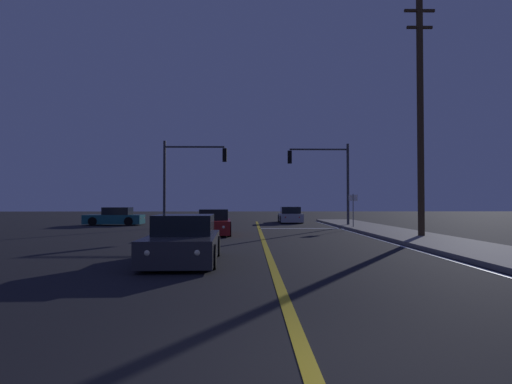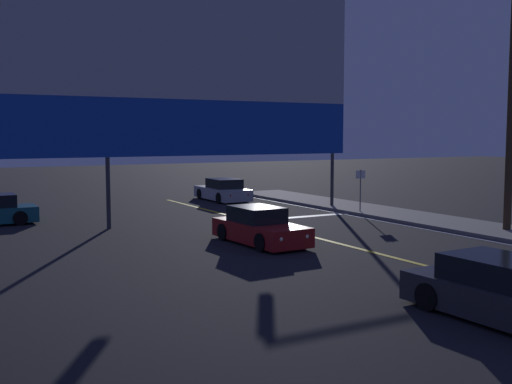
# 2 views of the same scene
# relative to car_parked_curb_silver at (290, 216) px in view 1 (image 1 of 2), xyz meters

# --- Properties ---
(ground_plane) EXTENTS (160.00, 160.00, 0.00)m
(ground_plane) POSITION_rel_car_parked_curb_silver_xyz_m (-2.82, -33.02, -0.58)
(ground_plane) COLOR black
(sidewalk_right) EXTENTS (3.20, 46.60, 0.15)m
(sidewalk_right) POSITION_rel_car_parked_curb_silver_xyz_m (4.31, -20.08, -0.51)
(sidewalk_right) COLOR gray
(sidewalk_right) RESTS_ON ground
(lane_line_center) EXTENTS (0.20, 44.01, 0.01)m
(lane_line_center) POSITION_rel_car_parked_curb_silver_xyz_m (-2.82, -20.08, -0.58)
(lane_line_center) COLOR gold
(lane_line_center) RESTS_ON ground
(lane_line_edge_right) EXTENTS (0.16, 44.01, 0.01)m
(lane_line_edge_right) POSITION_rel_car_parked_curb_silver_xyz_m (2.46, -20.08, -0.58)
(lane_line_edge_right) COLOR white
(lane_line_edge_right) RESTS_ON ground
(stop_bar) EXTENTS (5.53, 0.50, 0.01)m
(stop_bar) POSITION_rel_car_parked_curb_silver_xyz_m (-0.06, -8.63, -0.58)
(stop_bar) COLOR white
(stop_bar) RESTS_ON ground
(car_parked_curb_silver) EXTENTS (1.96, 4.66, 1.34)m
(car_parked_curb_silver) POSITION_rel_car_parked_curb_silver_xyz_m (0.00, 0.00, 0.00)
(car_parked_curb_silver) COLOR #B2B5BA
(car_parked_curb_silver) RESTS_ON ground
(car_mid_block_charcoal) EXTENTS (2.09, 4.54, 1.34)m
(car_mid_block_charcoal) POSITION_rel_car_parked_curb_silver_xyz_m (-5.32, -24.63, -0.00)
(car_mid_block_charcoal) COLOR #2D2D33
(car_mid_block_charcoal) RESTS_ON ground
(car_distant_tail_teal) EXTENTS (4.29, 1.87, 1.34)m
(car_distant_tail_teal) POSITION_rel_car_parked_curb_silver_xyz_m (-13.54, -4.08, -0.00)
(car_distant_tail_teal) COLOR #195960
(car_distant_tail_teal) RESTS_ON ground
(car_far_approaching_red) EXTENTS (1.97, 4.40, 1.34)m
(car_far_approaching_red) POSITION_rel_car_parked_curb_silver_xyz_m (-5.32, -13.96, -0.00)
(car_far_approaching_red) COLOR maroon
(car_far_approaching_red) RESTS_ON ground
(traffic_signal_near_right) EXTENTS (4.35, 0.28, 5.86)m
(traffic_signal_near_right) POSITION_rel_car_parked_curb_silver_xyz_m (1.96, -6.33, 3.35)
(traffic_signal_near_right) COLOR #38383D
(traffic_signal_near_right) RESTS_ON ground
(traffic_signal_far_left) EXTENTS (4.26, 0.28, 5.84)m
(traffic_signal_far_left) POSITION_rel_car_parked_curb_silver_xyz_m (-7.63, -7.73, 3.33)
(traffic_signal_far_left) COLOR #38383D
(traffic_signal_far_left) RESTS_ON ground
(utility_pole_right) EXTENTS (1.44, 0.31, 11.38)m
(utility_pole_right) POSITION_rel_car_parked_curb_silver_xyz_m (4.61, -16.76, 5.27)
(utility_pole_right) COLOR #42301E
(utility_pole_right) RESTS_ON ground
(street_sign_corner) EXTENTS (0.56, 0.06, 2.25)m
(street_sign_corner) POSITION_rel_car_parked_curb_silver_xyz_m (3.21, -9.13, 0.94)
(street_sign_corner) COLOR slate
(street_sign_corner) RESTS_ON ground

